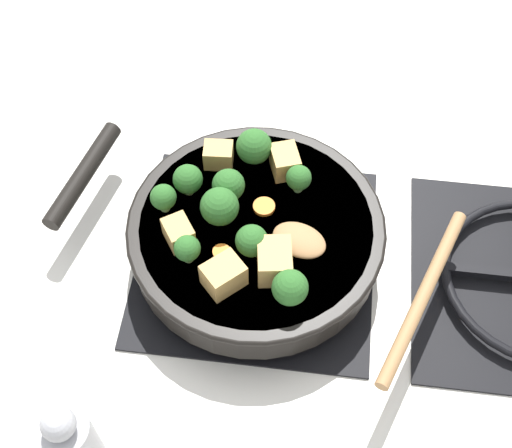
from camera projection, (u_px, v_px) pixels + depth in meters
ground_plane at (256, 256)px, 0.95m from camera, size 2.40×2.40×0.00m
front_burner_grate at (256, 252)px, 0.94m from camera, size 0.31×0.31×0.03m
skillet_pan at (254, 233)px, 0.90m from camera, size 0.33×0.43×0.05m
wooden_spoon at (370, 272)px, 0.84m from camera, size 0.24×0.24×0.02m
tofu_cube_center_large at (274, 261)px, 0.83m from camera, size 0.05×0.05×0.04m
tofu_cube_near_handle at (218, 155)px, 0.93m from camera, size 0.03×0.04×0.03m
tofu_cube_east_chunk at (179, 233)px, 0.86m from camera, size 0.05×0.05×0.03m
tofu_cube_west_chunk at (285, 161)px, 0.92m from camera, size 0.05×0.04×0.03m
tofu_cube_back_piece at (224, 275)px, 0.82m from camera, size 0.06×0.06×0.04m
broccoli_floret_near_spoon at (254, 241)px, 0.84m from camera, size 0.04×0.04×0.05m
broccoli_floret_center_top at (163, 198)px, 0.88m from camera, size 0.03×0.03×0.04m
broccoli_floret_east_rim at (187, 249)px, 0.84m from camera, size 0.03×0.03×0.04m
broccoli_floret_west_rim at (228, 185)px, 0.88m from camera, size 0.04×0.04×0.05m
broccoli_floret_north_edge at (299, 178)px, 0.89m from camera, size 0.03×0.03×0.04m
broccoli_floret_south_cluster at (254, 147)px, 0.92m from camera, size 0.05×0.05×0.05m
broccoli_floret_mid_floret at (188, 179)px, 0.89m from camera, size 0.04×0.04×0.05m
broccoli_floret_small_inner at (290, 288)px, 0.80m from camera, size 0.04×0.04×0.05m
broccoli_floret_tall_stem at (219, 207)px, 0.86m from camera, size 0.05×0.05×0.05m
carrot_slice_orange_thin at (222, 252)px, 0.86m from camera, size 0.02×0.02×0.01m
carrot_slice_near_center at (264, 207)px, 0.89m from camera, size 0.03×0.03×0.01m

